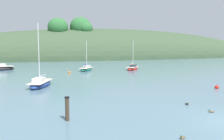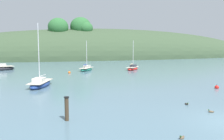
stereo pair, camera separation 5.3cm
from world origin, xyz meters
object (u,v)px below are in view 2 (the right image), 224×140
at_px(mooring_buoy_outer, 69,72).
at_px(duck_lone_right, 187,104).
at_px(sailboat_teal_outer, 133,68).
at_px(sailboat_red_portside, 86,69).
at_px(duck_straggler, 182,138).
at_px(duck_lead, 211,112).
at_px(sailboat_navy_dinghy, 40,84).
at_px(mooring_buoy_inner, 217,87).
at_px(jetty_piling, 67,108).

relative_size(mooring_buoy_outer, duck_lone_right, 1.27).
distance_m(sailboat_teal_outer, sailboat_red_portside, 9.18).
distance_m(mooring_buoy_outer, duck_straggler, 29.42).
height_order(duck_lone_right, duck_lead, same).
height_order(sailboat_navy_dinghy, duck_straggler, sailboat_navy_dinghy).
xyz_separation_m(sailboat_navy_dinghy, mooring_buoy_outer, (5.33, 11.99, -0.20)).
xyz_separation_m(sailboat_red_portside, duck_straggler, (-3.51, -32.64, -0.26)).
bearing_deg(duck_lone_right, duck_lead, -85.15).
xyz_separation_m(sailboat_red_portside, duck_lead, (1.14, -29.78, -0.26)).
bearing_deg(duck_straggler, mooring_buoy_inner, 38.14).
height_order(mooring_buoy_outer, duck_lead, mooring_buoy_outer).
bearing_deg(mooring_buoy_inner, mooring_buoy_outer, 121.74).
height_order(mooring_buoy_outer, mooring_buoy_inner, same).
bearing_deg(sailboat_teal_outer, mooring_buoy_inner, -91.31).
bearing_deg(duck_straggler, duck_lead, 31.54).
bearing_deg(duck_lead, mooring_buoy_outer, 100.59).
xyz_separation_m(sailboat_teal_outer, duck_straggler, (-12.52, -30.88, -0.26)).
relative_size(sailboat_navy_dinghy, duck_lone_right, 16.98).
bearing_deg(mooring_buoy_outer, duck_straggler, -89.38).
height_order(mooring_buoy_inner, duck_straggler, mooring_buoy_inner).
bearing_deg(mooring_buoy_inner, jetty_piling, -163.97).
height_order(sailboat_red_portside, duck_straggler, sailboat_red_portside).
height_order(duck_straggler, jetty_piling, jetty_piling).
bearing_deg(mooring_buoy_inner, duck_straggler, -141.86).
bearing_deg(duck_lead, mooring_buoy_inner, 41.77).
xyz_separation_m(mooring_buoy_inner, duck_lead, (-7.38, -6.59, -0.07)).
bearing_deg(sailboat_teal_outer, duck_lead, -105.69).
height_order(sailboat_navy_dinghy, jetty_piling, sailboat_navy_dinghy).
relative_size(sailboat_teal_outer, jetty_piling, 4.08).
xyz_separation_m(sailboat_navy_dinghy, duck_lead, (10.30, -14.57, -0.27)).
relative_size(mooring_buoy_inner, duck_lone_right, 1.27).
bearing_deg(duck_lone_right, sailboat_teal_outer, 72.65).
xyz_separation_m(mooring_buoy_inner, duck_straggler, (-12.03, -9.45, -0.07)).
distance_m(sailboat_teal_outer, duck_lone_right, 27.03).
bearing_deg(duck_lone_right, mooring_buoy_outer, 101.11).
bearing_deg(duck_straggler, sailboat_teal_outer, 67.93).
relative_size(sailboat_navy_dinghy, mooring_buoy_outer, 13.40).
distance_m(sailboat_navy_dinghy, duck_straggler, 18.32).
height_order(sailboat_teal_outer, sailboat_navy_dinghy, sailboat_navy_dinghy).
xyz_separation_m(sailboat_red_portside, mooring_buoy_outer, (-3.83, -3.22, -0.19)).
relative_size(sailboat_navy_dinghy, duck_straggler, 17.60).
distance_m(sailboat_red_portside, mooring_buoy_inner, 24.71).
height_order(sailboat_teal_outer, duck_lead, sailboat_teal_outer).
height_order(sailboat_navy_dinghy, duck_lone_right, sailboat_navy_dinghy).
height_order(sailboat_teal_outer, sailboat_red_portside, sailboat_teal_outer).
xyz_separation_m(sailboat_navy_dinghy, mooring_buoy_inner, (17.68, -7.98, -0.20)).
distance_m(duck_straggler, jetty_piling, 6.67).
xyz_separation_m(sailboat_red_portside, duck_lone_right, (0.95, -27.56, -0.26)).
height_order(sailboat_teal_outer, mooring_buoy_outer, sailboat_teal_outer).
bearing_deg(jetty_piling, sailboat_teal_outer, 56.66).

